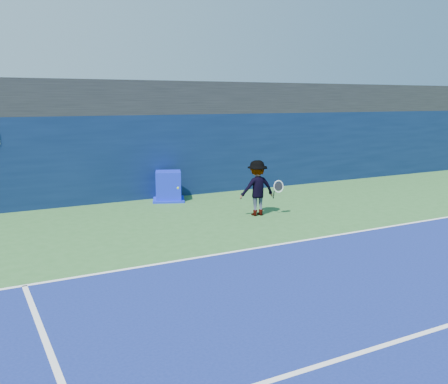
# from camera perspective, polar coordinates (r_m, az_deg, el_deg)

# --- Properties ---
(ground) EXTENTS (80.00, 80.00, 0.00)m
(ground) POSITION_cam_1_polar(r_m,az_deg,el_deg) (9.68, 12.06, -11.09)
(ground) COLOR #30642D
(ground) RESTS_ON ground
(baseline) EXTENTS (24.00, 0.10, 0.01)m
(baseline) POSITION_cam_1_polar(r_m,az_deg,el_deg) (11.98, 2.75, -6.58)
(baseline) COLOR white
(baseline) RESTS_ON ground
(service_line) EXTENTS (24.00, 0.10, 0.01)m
(service_line) POSITION_cam_1_polar(r_m,az_deg,el_deg) (8.39, 21.18, -15.02)
(service_line) COLOR white
(service_line) RESTS_ON ground
(stadium_band) EXTENTS (36.00, 3.00, 1.20)m
(stadium_band) POSITION_cam_1_polar(r_m,az_deg,el_deg) (19.25, -10.46, 10.54)
(stadium_band) COLOR black
(stadium_band) RESTS_ON back_wall_assembly
(back_wall_assembly) EXTENTS (36.00, 1.03, 3.00)m
(back_wall_assembly) POSITION_cam_1_polar(r_m,az_deg,el_deg) (18.41, -9.30, 4.04)
(back_wall_assembly) COLOR #0B1B3E
(back_wall_assembly) RESTS_ON ground
(equipment_cart) EXTENTS (1.42, 1.42, 1.05)m
(equipment_cart) POSITION_cam_1_polar(r_m,az_deg,el_deg) (17.76, -6.37, 0.55)
(equipment_cart) COLOR #0E1CC7
(equipment_cart) RESTS_ON ground
(tennis_player) EXTENTS (1.33, 0.76, 1.71)m
(tennis_player) POSITION_cam_1_polar(r_m,az_deg,el_deg) (15.36, 3.81, 0.46)
(tennis_player) COLOR silver
(tennis_player) RESTS_ON ground
(tennis_ball) EXTENTS (0.06, 0.06, 0.06)m
(tennis_ball) POSITION_cam_1_polar(r_m,az_deg,el_deg) (13.28, -5.29, 0.46)
(tennis_ball) COLOR #A7D017
(tennis_ball) RESTS_ON ground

